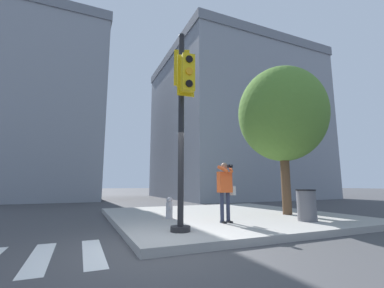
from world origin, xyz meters
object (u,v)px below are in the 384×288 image
Objects in this scene: traffic_signal_pole at (183,103)px; street_tree at (282,114)px; trash_bin at (307,205)px; person_photographer at (225,186)px; fire_hydrant at (169,208)px.

street_tree is at bearing 19.03° from traffic_signal_pole.
traffic_signal_pole is 5.37× the size of trash_bin.
trash_bin is (2.41, -0.68, -0.55)m from person_photographer.
street_tree is at bearing 15.29° from person_photographer.
person_photographer is at bearing 25.58° from traffic_signal_pole.
person_photographer is 2.04m from fire_hydrant.
fire_hydrant is at bearing 78.76° from traffic_signal_pole.
person_photographer is 2.53× the size of fire_hydrant.
fire_hydrant is (0.46, 2.30, -2.76)m from traffic_signal_pole.
street_tree reaches higher than fire_hydrant.
traffic_signal_pole is at bearing -178.39° from trash_bin.
street_tree is 3.68m from trash_bin.
traffic_signal_pole is 0.89× the size of street_tree.
person_photographer is 4.20m from street_tree.
person_photographer is at bearing -164.71° from street_tree.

